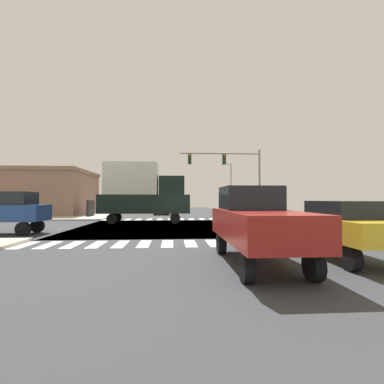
{
  "coord_description": "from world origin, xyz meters",
  "views": [
    {
      "loc": [
        -0.51,
        -19.59,
        1.95
      ],
      "look_at": [
        1.6,
        11.62,
        2.71
      ],
      "focal_mm": 26.33,
      "sensor_mm": 36.0,
      "label": 1
    }
  ],
  "objects_px": {
    "box_truck_middle_2": "(142,191)",
    "suv_outer_3": "(164,202)",
    "pickup_farside_1": "(256,221)",
    "sedan_trailing_2": "(161,205)",
    "suv_crossing_1": "(1,209)",
    "bank_building": "(28,193)",
    "traffic_signal_mast": "(229,167)",
    "suv_leading_2": "(148,202)",
    "street_lamp": "(229,183)",
    "sedan_queued_1": "(344,225)"
  },
  "relations": [
    {
      "from": "suv_leading_2",
      "to": "box_truck_middle_2",
      "type": "bearing_deg",
      "value": 93.94
    },
    {
      "from": "box_truck_middle_2",
      "to": "suv_outer_3",
      "type": "bearing_deg",
      "value": 177.51
    },
    {
      "from": "pickup_farside_1",
      "to": "sedan_queued_1",
      "type": "relative_size",
      "value": 1.19
    },
    {
      "from": "street_lamp",
      "to": "box_truck_middle_2",
      "type": "relative_size",
      "value": 0.98
    },
    {
      "from": "pickup_farside_1",
      "to": "suv_crossing_1",
      "type": "relative_size",
      "value": 1.11
    },
    {
      "from": "bank_building",
      "to": "suv_crossing_1",
      "type": "relative_size",
      "value": 3.44
    },
    {
      "from": "suv_leading_2",
      "to": "suv_outer_3",
      "type": "xyz_separation_m",
      "value": [
        3.0,
        -5.52,
        0.0
      ]
    },
    {
      "from": "traffic_signal_mast",
      "to": "street_lamp",
      "type": "height_order",
      "value": "street_lamp"
    },
    {
      "from": "traffic_signal_mast",
      "to": "suv_crossing_1",
      "type": "relative_size",
      "value": 1.69
    },
    {
      "from": "suv_outer_3",
      "to": "sedan_trailing_2",
      "type": "bearing_deg",
      "value": 90.0
    },
    {
      "from": "street_lamp",
      "to": "suv_leading_2",
      "type": "bearing_deg",
      "value": 136.88
    },
    {
      "from": "suv_leading_2",
      "to": "sedan_trailing_2",
      "type": "height_order",
      "value": "suv_leading_2"
    },
    {
      "from": "pickup_farside_1",
      "to": "suv_outer_3",
      "type": "height_order",
      "value": "pickup_farside_1"
    },
    {
      "from": "street_lamp",
      "to": "pickup_farside_1",
      "type": "xyz_separation_m",
      "value": [
        -5.6,
        -31.79,
        -3.0
      ]
    },
    {
      "from": "suv_crossing_1",
      "to": "sedan_trailing_2",
      "type": "bearing_deg",
      "value": -22.15
    },
    {
      "from": "sedan_queued_1",
      "to": "suv_outer_3",
      "type": "relative_size",
      "value": 0.93
    },
    {
      "from": "box_truck_middle_2",
      "to": "suv_outer_3",
      "type": "height_order",
      "value": "box_truck_middle_2"
    },
    {
      "from": "sedan_trailing_2",
      "to": "box_truck_middle_2",
      "type": "distance_m",
      "value": 12.55
    },
    {
      "from": "suv_outer_3",
      "to": "box_truck_middle_2",
      "type": "bearing_deg",
      "value": 87.51
    },
    {
      "from": "box_truck_middle_2",
      "to": "sedan_trailing_2",
      "type": "bearing_deg",
      "value": 175.34
    },
    {
      "from": "suv_leading_2",
      "to": "street_lamp",
      "type": "bearing_deg",
      "value": 136.88
    },
    {
      "from": "street_lamp",
      "to": "sedan_trailing_2",
      "type": "height_order",
      "value": "street_lamp"
    },
    {
      "from": "bank_building",
      "to": "box_truck_middle_2",
      "type": "relative_size",
      "value": 2.19
    },
    {
      "from": "bank_building",
      "to": "pickup_farside_1",
      "type": "height_order",
      "value": "bank_building"
    },
    {
      "from": "traffic_signal_mast",
      "to": "street_lamp",
      "type": "bearing_deg",
      "value": 78.46
    },
    {
      "from": "suv_crossing_1",
      "to": "sedan_queued_1",
      "type": "relative_size",
      "value": 1.07
    },
    {
      "from": "suv_outer_3",
      "to": "suv_crossing_1",
      "type": "bearing_deg",
      "value": 75.4
    },
    {
      "from": "suv_crossing_1",
      "to": "suv_leading_2",
      "type": "xyz_separation_m",
      "value": [
        4.91,
        35.86,
        0.0
      ]
    },
    {
      "from": "sedan_trailing_2",
      "to": "bank_building",
      "type": "bearing_deg",
      "value": 2.2
    },
    {
      "from": "street_lamp",
      "to": "box_truck_middle_2",
      "type": "height_order",
      "value": "street_lamp"
    },
    {
      "from": "pickup_farside_1",
      "to": "traffic_signal_mast",
      "type": "bearing_deg",
      "value": 81.18
    },
    {
      "from": "sedan_queued_1",
      "to": "suv_crossing_1",
      "type": "bearing_deg",
      "value": 153.79
    },
    {
      "from": "suv_crossing_1",
      "to": "suv_leading_2",
      "type": "height_order",
      "value": "same"
    },
    {
      "from": "sedan_trailing_2",
      "to": "suv_crossing_1",
      "type": "bearing_deg",
      "value": 67.85
    },
    {
      "from": "bank_building",
      "to": "suv_leading_2",
      "type": "height_order",
      "value": "bank_building"
    },
    {
      "from": "traffic_signal_mast",
      "to": "bank_building",
      "type": "relative_size",
      "value": 0.49
    },
    {
      "from": "pickup_farside_1",
      "to": "suv_leading_2",
      "type": "relative_size",
      "value": 1.11
    },
    {
      "from": "suv_leading_2",
      "to": "traffic_signal_mast",
      "type": "bearing_deg",
      "value": 111.16
    },
    {
      "from": "suv_crossing_1",
      "to": "suv_leading_2",
      "type": "distance_m",
      "value": 36.19
    },
    {
      "from": "street_lamp",
      "to": "suv_leading_2",
      "type": "height_order",
      "value": "street_lamp"
    },
    {
      "from": "pickup_farside_1",
      "to": "suv_leading_2",
      "type": "bearing_deg",
      "value": 99.12
    },
    {
      "from": "street_lamp",
      "to": "box_truck_middle_2",
      "type": "xyz_separation_m",
      "value": [
        -10.61,
        -17.06,
        -1.72
      ]
    },
    {
      "from": "suv_crossing_1",
      "to": "traffic_signal_mast",
      "type": "bearing_deg",
      "value": -54.58
    },
    {
      "from": "bank_building",
      "to": "box_truck_middle_2",
      "type": "bearing_deg",
      "value": -38.52
    },
    {
      "from": "suv_leading_2",
      "to": "box_truck_middle_2",
      "type": "distance_m",
      "value": 28.95
    },
    {
      "from": "suv_outer_3",
      "to": "pickup_farside_1",
      "type": "bearing_deg",
      "value": 96.0
    },
    {
      "from": "box_truck_middle_2",
      "to": "suv_leading_2",
      "type": "bearing_deg",
      "value": -176.06
    },
    {
      "from": "suv_leading_2",
      "to": "sedan_trailing_2",
      "type": "relative_size",
      "value": 1.07
    },
    {
      "from": "suv_leading_2",
      "to": "box_truck_middle_2",
      "type": "height_order",
      "value": "box_truck_middle_2"
    },
    {
      "from": "sedan_queued_1",
      "to": "box_truck_middle_2",
      "type": "distance_m",
      "value": 16.49
    }
  ]
}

